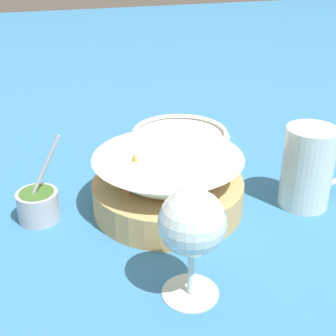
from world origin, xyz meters
name	(u,v)px	position (x,y,z in m)	size (l,w,h in m)	color
ground_plane	(153,222)	(0.00, 0.00, 0.00)	(4.00, 4.00, 0.00)	teal
food_basket	(168,185)	(0.03, 0.03, 0.04)	(0.22, 0.22, 0.09)	tan
sauce_cup	(38,204)	(-0.15, 0.05, 0.02)	(0.07, 0.06, 0.12)	#B7B7BC
wine_glass	(193,226)	(0.00, -0.15, 0.09)	(0.07, 0.07, 0.13)	silver
beer_mug	(308,170)	(0.23, -0.02, 0.06)	(0.12, 0.07, 0.12)	silver
side_plate	(180,134)	(0.13, 0.27, 0.01)	(0.19, 0.19, 0.01)	white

